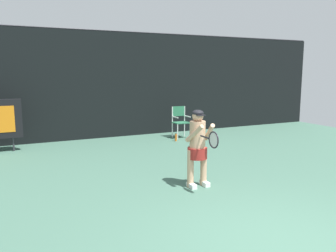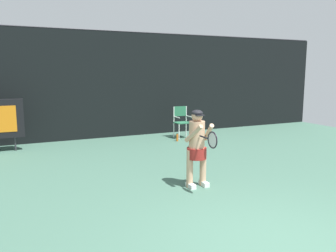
{
  "view_description": "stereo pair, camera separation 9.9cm",
  "coord_description": "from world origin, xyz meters",
  "px_view_note": "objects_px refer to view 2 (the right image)",
  "views": [
    {
      "loc": [
        -3.17,
        -3.04,
        2.26
      ],
      "look_at": [
        0.1,
        3.85,
        1.05
      ],
      "focal_mm": 36.54,
      "sensor_mm": 36.0,
      "label": 1
    },
    {
      "loc": [
        -3.08,
        -3.08,
        2.26
      ],
      "look_at": [
        0.1,
        3.85,
        1.05
      ],
      "focal_mm": 36.54,
      "sensor_mm": 36.0,
      "label": 2
    }
  ],
  "objects_px": {
    "tennis_player": "(197,145)",
    "water_bottle": "(177,137)",
    "umpire_chair": "(182,120)",
    "tennis_racket": "(212,140)"
  },
  "relations": [
    {
      "from": "tennis_player",
      "to": "water_bottle",
      "type": "bearing_deg",
      "value": 68.7
    },
    {
      "from": "water_bottle",
      "to": "tennis_player",
      "type": "bearing_deg",
      "value": -111.3
    },
    {
      "from": "umpire_chair",
      "to": "water_bottle",
      "type": "xyz_separation_m",
      "value": [
        -0.42,
        -0.5,
        -0.5
      ]
    },
    {
      "from": "umpire_chair",
      "to": "tennis_player",
      "type": "xyz_separation_m",
      "value": [
        -2.06,
        -4.71,
        0.23
      ]
    },
    {
      "from": "umpire_chair",
      "to": "water_bottle",
      "type": "distance_m",
      "value": 0.82
    },
    {
      "from": "umpire_chair",
      "to": "water_bottle",
      "type": "bearing_deg",
      "value": -129.91
    },
    {
      "from": "umpire_chair",
      "to": "water_bottle",
      "type": "relative_size",
      "value": 4.08
    },
    {
      "from": "water_bottle",
      "to": "tennis_player",
      "type": "xyz_separation_m",
      "value": [
        -1.64,
        -4.2,
        0.73
      ]
    },
    {
      "from": "tennis_racket",
      "to": "water_bottle",
      "type": "bearing_deg",
      "value": 85.46
    },
    {
      "from": "tennis_player",
      "to": "umpire_chair",
      "type": "bearing_deg",
      "value": 66.37
    }
  ]
}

